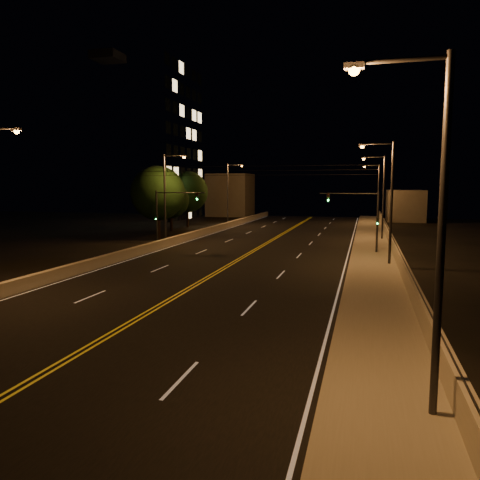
% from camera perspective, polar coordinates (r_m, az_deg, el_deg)
% --- Properties ---
extents(ground, '(160.00, 160.00, 0.00)m').
position_cam_1_polar(ground, '(16.53, -24.53, -15.65)').
color(ground, black).
rests_on(ground, ground).
extents(road, '(18.00, 120.00, 0.02)m').
position_cam_1_polar(road, '(33.76, -2.40, -3.71)').
color(road, black).
rests_on(road, ground).
extents(sidewalk, '(3.60, 120.00, 0.30)m').
position_cam_1_polar(sidewalk, '(32.23, 16.29, -4.23)').
color(sidewalk, gray).
rests_on(sidewalk, ground).
extents(curb, '(0.14, 120.00, 0.15)m').
position_cam_1_polar(curb, '(32.26, 12.96, -4.25)').
color(curb, gray).
rests_on(curb, ground).
extents(parapet_wall, '(0.30, 120.00, 1.00)m').
position_cam_1_polar(parapet_wall, '(32.21, 19.27, -3.17)').
color(parapet_wall, '#AFA792').
rests_on(parapet_wall, sidewalk).
extents(jersey_barrier, '(0.45, 120.00, 0.82)m').
position_cam_1_polar(jersey_barrier, '(37.40, -15.81, -2.32)').
color(jersey_barrier, '#AFA792').
rests_on(jersey_barrier, ground).
extents(distant_building_right, '(6.00, 10.00, 5.26)m').
position_cam_1_polar(distant_building_right, '(85.53, 19.47, 4.00)').
color(distant_building_right, slate).
rests_on(distant_building_right, ground).
extents(distant_building_left, '(8.00, 8.00, 8.29)m').
position_cam_1_polar(distant_building_left, '(93.03, -1.17, 5.51)').
color(distant_building_left, slate).
rests_on(distant_building_left, ground).
extents(parapet_rail, '(0.06, 120.00, 0.06)m').
position_cam_1_polar(parapet_rail, '(32.12, 19.30, -2.24)').
color(parapet_rail, black).
rests_on(parapet_rail, parapet_wall).
extents(lane_markings, '(17.32, 116.00, 0.00)m').
position_cam_1_polar(lane_markings, '(33.69, -2.44, -3.71)').
color(lane_markings, silver).
rests_on(lane_markings, road).
extents(streetlight_0, '(2.55, 0.28, 9.26)m').
position_cam_1_polar(streetlight_0, '(12.40, 22.20, 2.61)').
color(streetlight_0, '#2D2D33').
rests_on(streetlight_0, ground).
extents(streetlight_1, '(2.55, 0.28, 9.26)m').
position_cam_1_polar(streetlight_1, '(36.17, 17.57, 5.18)').
color(streetlight_1, '#2D2D33').
rests_on(streetlight_1, ground).
extents(streetlight_2, '(2.55, 0.28, 9.26)m').
position_cam_1_polar(streetlight_2, '(53.08, 16.81, 5.60)').
color(streetlight_2, '#2D2D33').
rests_on(streetlight_2, ground).
extents(streetlight_3, '(2.55, 0.28, 9.26)m').
position_cam_1_polar(streetlight_3, '(75.78, 16.31, 5.87)').
color(streetlight_3, '#2D2D33').
rests_on(streetlight_3, ground).
extents(streetlight_5, '(2.55, 0.28, 9.26)m').
position_cam_1_polar(streetlight_5, '(49.16, -8.87, 5.74)').
color(streetlight_5, '#2D2D33').
rests_on(streetlight_5, ground).
extents(streetlight_6, '(2.55, 0.28, 9.26)m').
position_cam_1_polar(streetlight_6, '(70.76, -1.29, 6.09)').
color(streetlight_6, '#2D2D33').
rests_on(streetlight_6, ground).
extents(traffic_signal_right, '(5.11, 0.31, 5.58)m').
position_cam_1_polar(traffic_signal_right, '(42.15, 15.00, 3.03)').
color(traffic_signal_right, '#2D2D33').
rests_on(traffic_signal_right, ground).
extents(traffic_signal_left, '(5.11, 0.31, 5.58)m').
position_cam_1_polar(traffic_signal_left, '(46.12, -8.93, 3.48)').
color(traffic_signal_left, '#2D2D33').
rests_on(traffic_signal_left, ground).
extents(overhead_wires, '(22.00, 0.03, 0.83)m').
position_cam_1_polar(overhead_wires, '(42.38, 1.44, 8.45)').
color(overhead_wires, black).
extents(building_tower, '(24.00, 15.00, 25.41)m').
position_cam_1_polar(building_tower, '(73.92, -15.51, 11.15)').
color(building_tower, slate).
rests_on(building_tower, ground).
extents(tree_0, '(6.10, 6.10, 8.26)m').
position_cam_1_polar(tree_0, '(53.42, -9.96, 5.64)').
color(tree_0, black).
rests_on(tree_0, ground).
extents(tree_1, '(4.86, 4.86, 6.58)m').
position_cam_1_polar(tree_1, '(62.85, -8.44, 4.85)').
color(tree_1, black).
rests_on(tree_1, ground).
extents(tree_2, '(6.00, 6.00, 8.13)m').
position_cam_1_polar(tree_2, '(68.60, -6.45, 5.85)').
color(tree_2, black).
rests_on(tree_2, ground).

